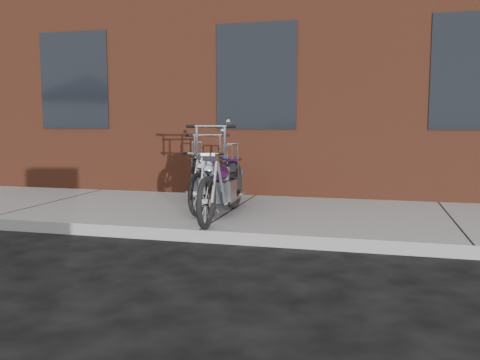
# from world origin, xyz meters

# --- Properties ---
(ground) EXTENTS (120.00, 120.00, 0.00)m
(ground) POSITION_xyz_m (0.00, 0.00, 0.00)
(ground) COLOR black
(ground) RESTS_ON ground
(sidewalk) EXTENTS (22.00, 3.00, 0.15)m
(sidewalk) POSITION_xyz_m (0.00, 1.50, 0.07)
(sidewalk) COLOR gray
(sidewalk) RESTS_ON ground
(building_brick) EXTENTS (22.00, 10.00, 8.00)m
(building_brick) POSITION_xyz_m (0.00, 8.00, 4.00)
(building_brick) COLOR brown
(building_brick) RESTS_ON ground
(chopper_purple) EXTENTS (0.54, 2.21, 1.24)m
(chopper_purple) POSITION_xyz_m (0.02, 0.91, 0.55)
(chopper_purple) COLOR black
(chopper_purple) RESTS_ON sidewalk
(chopper_blue) EXTENTS (0.51, 2.09, 0.91)m
(chopper_blue) POSITION_xyz_m (-0.29, 1.61, 0.53)
(chopper_blue) COLOR black
(chopper_blue) RESTS_ON sidewalk
(chopper_third) EXTENTS (1.06, 2.01, 1.11)m
(chopper_third) POSITION_xyz_m (-0.48, 1.55, 0.55)
(chopper_third) COLOR black
(chopper_third) RESTS_ON sidewalk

